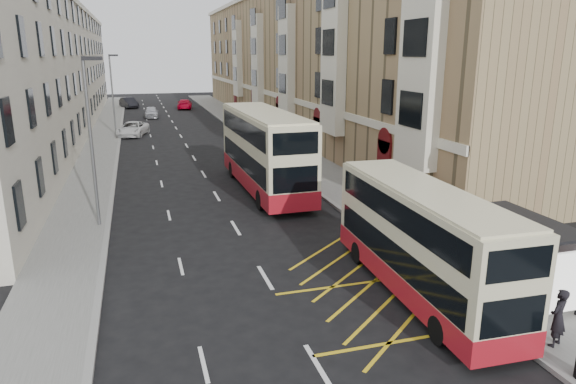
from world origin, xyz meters
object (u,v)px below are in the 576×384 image
object	(u,v)px
bus_shelter	(537,242)
street_lamp_far	(113,90)
pedestrian_far	(466,259)
pedestrian_near	(558,318)
car_dark	(129,103)
street_lamp_near	(91,134)
car_red	(185,104)
double_decker_rear	(264,151)
double_decker_front	(421,241)
car_silver	(151,112)
white_van	(133,129)
pedestrian_mid	(465,245)

from	to	relation	value
bus_shelter	street_lamp_far	xyz separation A→B (m)	(-14.69, 42.39, 2.50)
pedestrian_far	pedestrian_near	bearing A→B (deg)	100.17
pedestrian_near	car_dark	bearing A→B (deg)	-104.69
street_lamp_far	street_lamp_near	bearing A→B (deg)	-90.00
street_lamp_far	car_red	bearing A→B (deg)	69.17
pedestrian_far	double_decker_rear	bearing A→B (deg)	-64.70
car_dark	pedestrian_far	bearing A→B (deg)	-97.43
pedestrian_near	car_red	distance (m)	69.70
double_decker_front	car_silver	distance (m)	55.98
street_lamp_far	white_van	xyz separation A→B (m)	(1.64, -0.61, -3.91)
pedestrian_far	car_dark	xyz separation A→B (m)	(-12.10, 69.23, -0.23)
street_lamp_near	pedestrian_near	world-z (taller)	street_lamp_near
white_van	car_red	bearing A→B (deg)	88.24
pedestrian_far	car_dark	distance (m)	70.28
car_silver	pedestrian_near	bearing A→B (deg)	-79.90
car_silver	car_dark	bearing A→B (deg)	103.17
street_lamp_near	pedestrian_mid	world-z (taller)	street_lamp_near
street_lamp_far	double_decker_rear	size ratio (longest dim) A/B	0.65
bus_shelter	car_dark	world-z (taller)	bus_shelter
double_decker_front	street_lamp_far	bearing A→B (deg)	107.32
pedestrian_far	car_silver	xyz separation A→B (m)	(-9.21, 55.35, -0.29)
pedestrian_near	white_van	distance (m)	46.01
street_lamp_far	car_dark	xyz separation A→B (m)	(1.15, 28.54, -3.83)
white_van	car_dark	world-z (taller)	car_dark
pedestrian_far	white_van	bearing A→B (deg)	-62.53
double_decker_front	pedestrian_near	xyz separation A→B (m)	(1.94, -4.30, -0.97)
bus_shelter	white_van	xyz separation A→B (m)	(-13.05, 41.79, -1.41)
car_red	double_decker_rear	bearing A→B (deg)	97.49
double_decker_rear	street_lamp_near	bearing A→B (deg)	-155.18
pedestrian_far	car_dark	size ratio (longest dim) A/B	0.36
street_lamp_near	car_red	world-z (taller)	street_lamp_near
bus_shelter	car_red	distance (m)	67.07
bus_shelter	car_dark	bearing A→B (deg)	100.81
pedestrian_mid	pedestrian_far	xyz separation A→B (m)	(-0.91, -1.38, 0.07)
pedestrian_near	white_van	xyz separation A→B (m)	(-11.52, 44.54, -0.30)
street_lamp_near	double_decker_rear	distance (m)	10.70
pedestrian_near	pedestrian_mid	size ratio (longest dim) A/B	1.09
double_decker_rear	street_lamp_far	bearing A→B (deg)	109.60
double_decker_rear	pedestrian_mid	size ratio (longest dim) A/B	7.67
street_lamp_far	pedestrian_far	bearing A→B (deg)	-71.96
double_decker_rear	pedestrian_near	xyz separation A→B (m)	(3.70, -19.67, -1.48)
bus_shelter	pedestrian_near	distance (m)	3.34
pedestrian_mid	street_lamp_near	bearing A→B (deg)	156.82
white_van	pedestrian_near	bearing A→B (deg)	-60.27
double_decker_front	pedestrian_far	bearing A→B (deg)	6.35
street_lamp_far	pedestrian_near	bearing A→B (deg)	-73.75
white_van	pedestrian_mid	bearing A→B (deg)	-56.84
street_lamp_far	double_decker_front	distance (m)	42.44
pedestrian_near	pedestrian_far	world-z (taller)	pedestrian_far
pedestrian_near	street_lamp_far	bearing A→B (deg)	-97.70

